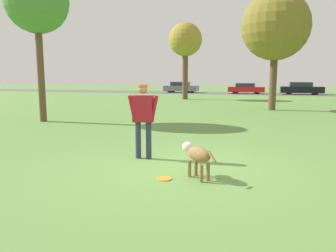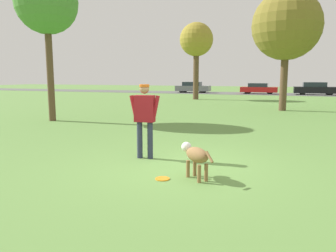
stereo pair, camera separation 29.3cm
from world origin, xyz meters
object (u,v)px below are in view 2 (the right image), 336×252
(tree_far_left, at_px, (196,41))
(parked_car_black, at_px, (315,89))
(dog, at_px, (195,155))
(parked_car_red, at_px, (259,89))
(tree_near_left, at_px, (47,4))
(tree_mid_center, at_px, (287,26))
(person, at_px, (145,114))
(frisbee, at_px, (162,179))
(parked_car_grey, at_px, (193,87))

(tree_far_left, height_order, parked_car_black, tree_far_left)
(dog, distance_m, parked_car_red, 32.25)
(tree_near_left, bearing_deg, tree_mid_center, 40.93)
(person, xyz_separation_m, dog, (1.55, -1.10, -0.60))
(frisbee, height_order, tree_far_left, tree_far_left)
(dog, xyz_separation_m, tree_mid_center, (1.24, 13.98, 4.25))
(person, relative_size, dog, 2.13)
(dog, xyz_separation_m, tree_near_left, (-8.17, 5.81, 4.51))
(frisbee, bearing_deg, person, 125.66)
(tree_far_left, bearing_deg, parked_car_black, 47.45)
(dog, height_order, tree_far_left, tree_far_left)
(dog, relative_size, tree_near_left, 0.13)
(tree_near_left, xyz_separation_m, parked_car_red, (6.48, 26.40, -4.35))
(parked_car_black, bearing_deg, tree_far_left, -135.17)
(dog, relative_size, tree_far_left, 0.13)
(parked_car_red, bearing_deg, tree_mid_center, -81.08)
(tree_mid_center, distance_m, parked_car_grey, 21.62)
(dog, relative_size, parked_car_red, 0.21)
(frisbee, bearing_deg, parked_car_red, 91.99)
(tree_mid_center, bearing_deg, parked_car_grey, 120.12)
(tree_near_left, bearing_deg, frisbee, -38.66)
(parked_car_grey, bearing_deg, tree_near_left, -89.77)
(parked_car_grey, xyz_separation_m, parked_car_black, (13.51, -0.12, 0.01))
(parked_car_red, xyz_separation_m, parked_car_black, (5.80, 0.02, 0.05))
(tree_far_left, distance_m, tree_mid_center, 10.25)
(parked_car_black, bearing_deg, tree_near_left, -117.53)
(frisbee, xyz_separation_m, tree_near_left, (-7.60, 6.08, 4.95))
(tree_mid_center, height_order, parked_car_red, tree_mid_center)
(frisbee, xyz_separation_m, tree_far_left, (-5.38, 21.55, 4.88))
(parked_car_red, bearing_deg, person, -89.98)
(person, relative_size, parked_car_grey, 0.43)
(dog, relative_size, parked_car_grey, 0.20)
(parked_car_grey, relative_size, parked_car_black, 0.93)
(tree_far_left, bearing_deg, person, -77.70)
(tree_mid_center, bearing_deg, frisbee, -97.25)
(parked_car_red, bearing_deg, parked_car_grey, 178.74)
(person, relative_size, tree_near_left, 0.28)
(tree_far_left, height_order, parked_car_red, tree_far_left)
(tree_far_left, bearing_deg, parked_car_red, 68.73)
(parked_car_grey, bearing_deg, dog, -76.22)
(frisbee, bearing_deg, tree_mid_center, 82.75)
(tree_far_left, relative_size, parked_car_grey, 1.55)
(person, relative_size, frisbee, 6.38)
(tree_near_left, bearing_deg, tree_far_left, 81.83)
(tree_far_left, height_order, tree_mid_center, tree_mid_center)
(person, height_order, tree_mid_center, tree_mid_center)
(person, xyz_separation_m, tree_mid_center, (2.79, 12.88, 3.65))
(parked_car_black, bearing_deg, parked_car_red, 177.59)
(dog, bearing_deg, frisbee, 66.10)
(parked_car_red, bearing_deg, dog, -87.23)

